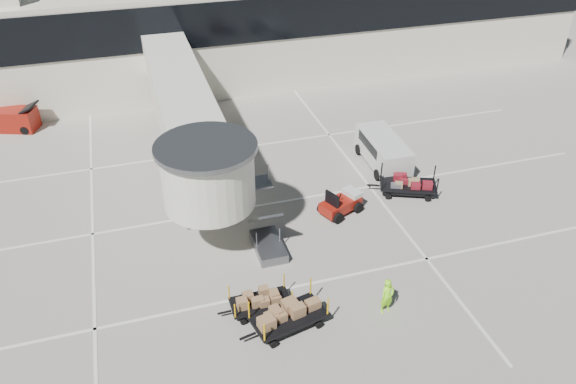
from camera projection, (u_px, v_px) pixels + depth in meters
name	position (u px, v px, depth m)	size (l,w,h in m)	color
ground	(328.00, 312.00, 25.05)	(140.00, 140.00, 0.00)	#B3ACA0
lane_markings	(261.00, 202.00, 32.34)	(40.00, 30.00, 0.02)	silver
terminal	(201.00, 27.00, 46.62)	(64.00, 12.11, 15.20)	silver
jet_bridge	(189.00, 121.00, 31.52)	(5.70, 20.40, 6.03)	silver
baggage_tug	(341.00, 204.00, 31.20)	(2.64, 2.25, 1.57)	maroon
suitcase_cart	(409.00, 185.00, 32.78)	(4.00, 2.74, 1.56)	black
box_cart_near	(259.00, 302.00, 24.86)	(3.29, 1.36, 1.29)	black
box_cart_far	(288.00, 315.00, 24.05)	(3.99, 2.22, 1.53)	black
ground_worker	(387.00, 296.00, 24.64)	(0.65, 0.43, 1.79)	#92FF1A
minivan	(382.00, 148.00, 35.38)	(2.35, 5.01, 1.87)	silver
belt_loader	(8.00, 119.00, 39.62)	(4.45, 2.88, 2.02)	maroon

